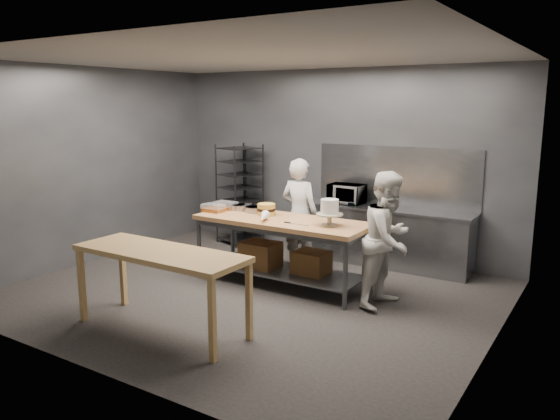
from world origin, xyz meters
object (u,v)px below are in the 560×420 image
layer_cake (266,209)px  chef_behind (300,214)px  speed_rack (240,195)px  microwave (347,194)px  near_counter (160,258)px  chef_right (388,239)px  frosted_cake_stand (330,209)px  work_table (282,244)px

layer_cake → chef_behind: bearing=76.8°
speed_rack → layer_cake: speed_rack is taller
layer_cake → microwave: bearing=72.5°
microwave → layer_cake: size_ratio=2.18×
near_counter → chef_right: size_ratio=1.21×
frosted_cake_stand → layer_cake: 1.07m
microwave → frosted_cake_stand: 1.78m
speed_rack → chef_right: bearing=-24.4°
chef_behind → frosted_cake_stand: bearing=141.2°
microwave → layer_cake: bearing=-107.5°
speed_rack → chef_right: size_ratio=1.05×
chef_behind → layer_cake: size_ratio=6.72×
work_table → chef_right: bearing=1.4°
work_table → near_counter: (-0.28, -2.00, 0.24)m
microwave → layer_cake: (-0.49, -1.54, -0.05)m
frosted_cake_stand → chef_behind: bearing=138.8°
near_counter → chef_behind: chef_behind is taller
chef_right → frosted_cake_stand: 0.83m
microwave → chef_behind: bearing=-110.5°
near_counter → microwave: microwave is taller
work_table → layer_cake: (-0.32, 0.10, 0.43)m
microwave → frosted_cake_stand: bearing=-71.3°
chef_right → layer_cake: size_ratio=6.68×
speed_rack → frosted_cake_stand: speed_rack is taller
work_table → microwave: bearing=84.2°
near_counter → chef_behind: 2.75m
speed_rack → layer_cake: bearing=-43.4°
near_counter → chef_behind: (0.12, 2.75, 0.02)m
frosted_cake_stand → microwave: bearing=108.7°
near_counter → layer_cake: layer_cake is taller
layer_cake → work_table: bearing=-17.6°
speed_rack → chef_behind: speed_rack is taller
chef_behind → microwave: 0.98m
frosted_cake_stand → speed_rack: bearing=148.4°
microwave → work_table: bearing=-95.8°
chef_behind → chef_right: size_ratio=1.01×
chef_behind → microwave: chef_behind is taller
work_table → speed_rack: (-1.86, 1.56, 0.28)m
work_table → frosted_cake_stand: (0.74, -0.04, 0.56)m
near_counter → frosted_cake_stand: size_ratio=5.85×
work_table → microwave: (0.17, 1.64, 0.48)m
work_table → frosted_cake_stand: size_ratio=7.02×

